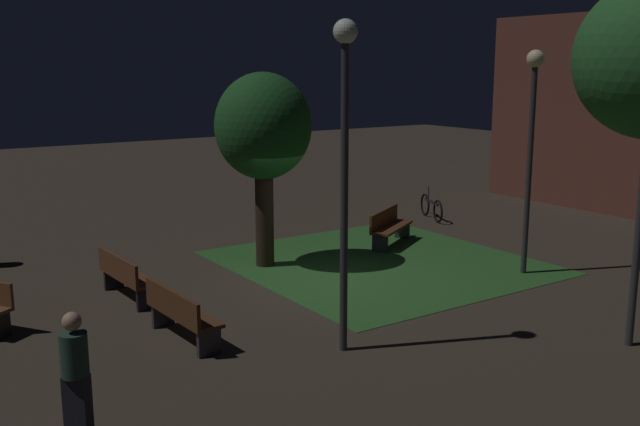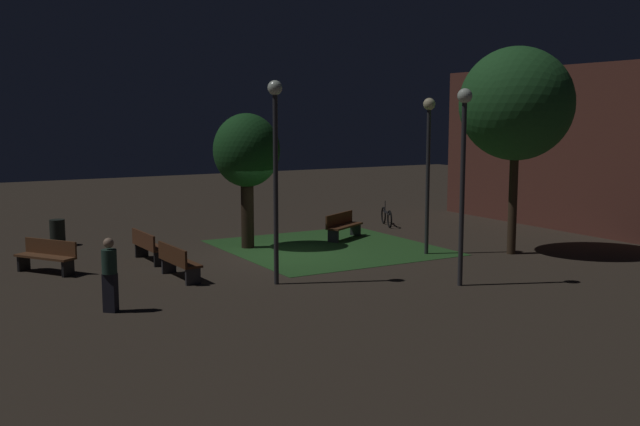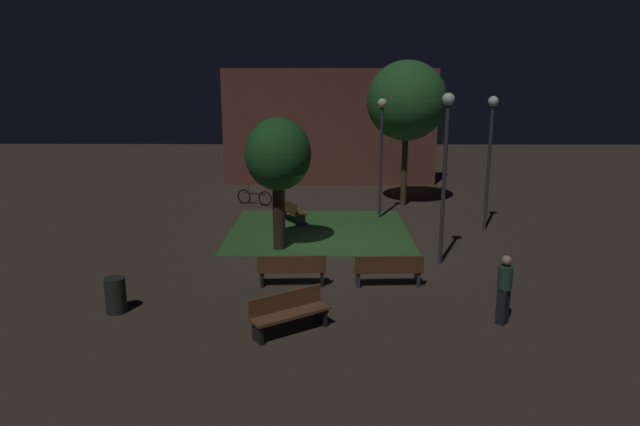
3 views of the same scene
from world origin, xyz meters
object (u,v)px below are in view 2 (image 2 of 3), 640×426
object	(u,v)px
bench_front_right	(148,245)
bench_by_lamp	(177,261)
tree_lawn_side	(516,104)
lamp_post_plaza_east	(463,154)
bicycle	(386,217)
trash_bin	(57,233)
lamp_post_plaza_west	(275,149)
lamp_post_path_center	(428,149)
pedestrian	(110,273)
tree_right_canopy	(247,152)
bench_front_left	(47,255)
bench_path_side	(343,225)

from	to	relation	value
bench_front_right	bench_by_lamp	size ratio (longest dim) A/B	1.00
tree_lawn_side	lamp_post_plaza_east	world-z (taller)	tree_lawn_side
bicycle	trash_bin	bearing A→B (deg)	-98.73
trash_bin	bicycle	xyz separation A→B (m)	(1.79, 11.66, -0.08)
bench_front_right	tree_lawn_side	bearing A→B (deg)	66.69
tree_lawn_side	lamp_post_plaza_west	world-z (taller)	tree_lawn_side
bench_front_right	lamp_post_path_center	distance (m)	8.67
bench_by_lamp	lamp_post_plaza_east	bearing A→B (deg)	54.45
lamp_post_path_center	pedestrian	world-z (taller)	lamp_post_path_center
tree_right_canopy	lamp_post_plaza_east	xyz separation A→B (m)	(7.34, 2.43, 0.23)
bench_front_left	bench_by_lamp	bearing A→B (deg)	48.40
bench_path_side	lamp_post_plaza_west	distance (m)	7.50
bench_front_left	tree_right_canopy	world-z (taller)	tree_right_canopy
bench_path_side	lamp_post_plaza_west	size ratio (longest dim) A/B	0.36
lamp_post_plaza_west	pedestrian	distance (m)	4.95
lamp_post_plaza_west	pedestrian	world-z (taller)	lamp_post_plaza_west
tree_lawn_side	tree_right_canopy	bearing A→B (deg)	-126.86
bench_path_side	bicycle	bearing A→B (deg)	119.73
bench_front_right	lamp_post_plaza_west	world-z (taller)	lamp_post_plaza_west
tree_lawn_side	lamp_post_path_center	world-z (taller)	tree_lawn_side
trash_bin	bicycle	bearing A→B (deg)	81.27
lamp_post_plaza_west	bench_front_right	bearing A→B (deg)	-155.70
lamp_post_path_center	trash_bin	distance (m)	12.11
bench_front_right	trash_bin	xyz separation A→B (m)	(-4.05, -1.76, -0.06)
bench_front_right	lamp_post_plaza_east	world-z (taller)	lamp_post_plaza_east
tree_right_canopy	lamp_post_path_center	xyz separation A→B (m)	(3.65, 4.27, 0.15)
bench_path_side	tree_lawn_side	distance (m)	6.97
bench_front_left	bicycle	distance (m)	12.89
bench_path_side	tree_lawn_side	bearing A→B (deg)	32.31
tree_right_canopy	bicycle	world-z (taller)	tree_right_canopy
bench_front_right	lamp_post_path_center	size ratio (longest dim) A/B	0.39
tree_lawn_side	lamp_post_path_center	bearing A→B (deg)	-118.79
bench_front_left	bench_front_right	bearing A→B (deg)	92.04
bench_by_lamp	bicycle	xyz separation A→B (m)	(-4.82, 9.90, -0.14)
bench_front_left	bicycle	bearing A→B (deg)	100.55
bench_path_side	bicycle	size ratio (longest dim) A/B	1.12
tree_lawn_side	trash_bin	world-z (taller)	tree_lawn_side
bench_front_right	lamp_post_plaza_west	bearing A→B (deg)	24.30
bench_by_lamp	tree_lawn_side	bearing A→B (deg)	80.16
trash_bin	bicycle	distance (m)	11.80
lamp_post_path_center	trash_bin	xyz separation A→B (m)	(-7.09, -9.43, -2.75)
lamp_post_plaza_east	trash_bin	xyz separation A→B (m)	(-10.77, -7.58, -2.83)
bench_by_lamp	trash_bin	bearing A→B (deg)	-165.08
bench_front_left	trash_bin	distance (m)	4.27
lamp_post_plaza_west	bench_front_left	bearing A→B (deg)	-131.83
bench_front_left	pedestrian	size ratio (longest dim) A/B	1.09
pedestrian	lamp_post_path_center	bearing A→B (deg)	100.49
bench_by_lamp	bicycle	distance (m)	11.01
bicycle	lamp_post_path_center	bearing A→B (deg)	-22.91
tree_right_canopy	tree_lawn_side	bearing A→B (deg)	53.14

